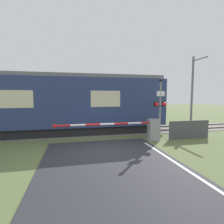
% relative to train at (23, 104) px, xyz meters
% --- Properties ---
extents(ground_plane, '(80.00, 80.00, 0.00)m').
position_rel_train_xyz_m(ground_plane, '(4.58, -4.49, -2.05)').
color(ground_plane, '#5B6B3D').
extents(track_bed, '(36.00, 3.20, 0.13)m').
position_rel_train_xyz_m(track_bed, '(4.58, 0.00, -2.03)').
color(track_bed, slate).
rests_on(track_bed, ground_plane).
extents(train, '(18.98, 2.87, 4.01)m').
position_rel_train_xyz_m(train, '(0.00, 0.00, 0.00)').
color(train, black).
rests_on(train, ground_plane).
extents(crossing_barrier, '(5.89, 0.44, 1.28)m').
position_rel_train_xyz_m(crossing_barrier, '(7.28, -3.11, -1.34)').
color(crossing_barrier, gray).
rests_on(crossing_barrier, ground_plane).
extents(signal_post, '(0.80, 0.26, 3.62)m').
position_rel_train_xyz_m(signal_post, '(8.22, -2.93, -0.00)').
color(signal_post, gray).
rests_on(signal_post, ground_plane).
extents(catenary_pole, '(0.20, 1.90, 6.32)m').
position_rel_train_xyz_m(catenary_pole, '(14.42, 2.39, 1.25)').
color(catenary_pole, slate).
rests_on(catenary_pole, ground_plane).
extents(roadside_fence, '(2.71, 0.06, 1.10)m').
position_rel_train_xyz_m(roadside_fence, '(10.11, -3.09, -1.50)').
color(roadside_fence, '#4C4C51').
rests_on(roadside_fence, ground_plane).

